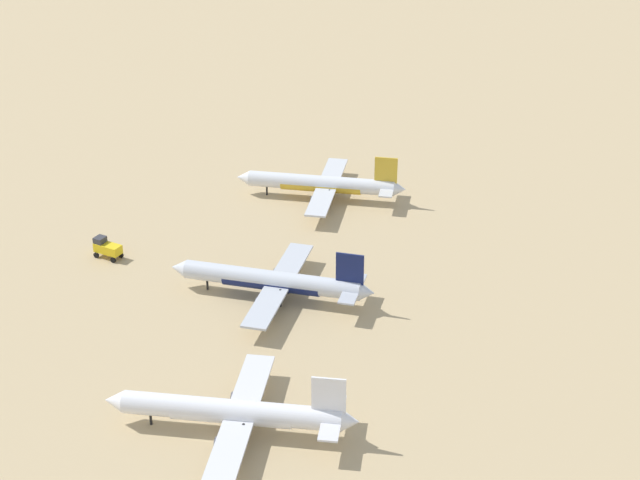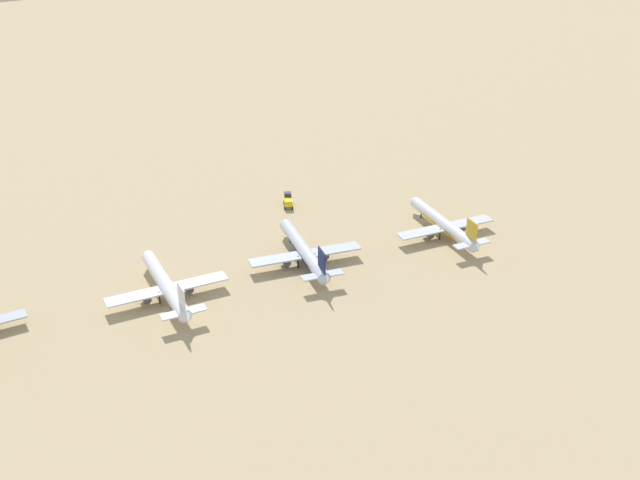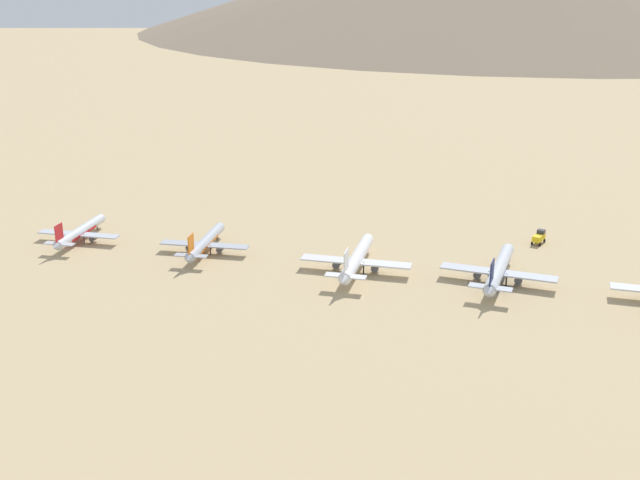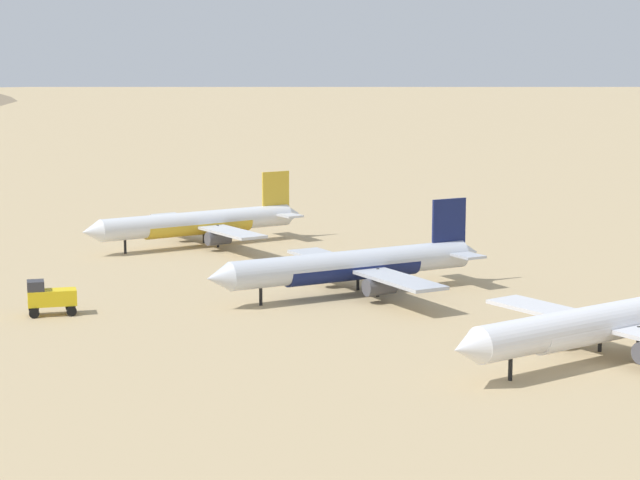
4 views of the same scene
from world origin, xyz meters
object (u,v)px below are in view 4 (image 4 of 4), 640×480
at_px(parked_jet_2, 606,322).
at_px(parked_jet_0, 200,223).
at_px(service_truck, 50,296).
at_px(parked_jet_1, 354,265).

bearing_deg(parked_jet_2, parked_jet_0, -90.28).
bearing_deg(parked_jet_0, service_truck, 41.44).
bearing_deg(service_truck, parked_jet_0, -138.56).
relative_size(parked_jet_1, service_truck, 6.50).
xyz_separation_m(parked_jet_0, parked_jet_1, (2.12, 41.56, 0.09)).
bearing_deg(parked_jet_1, parked_jet_2, 92.67).
distance_m(parked_jet_0, parked_jet_1, 41.62).
bearing_deg(parked_jet_0, parked_jet_1, 87.08).
relative_size(parked_jet_0, parked_jet_2, 0.98).
height_order(parked_jet_1, parked_jet_2, parked_jet_1).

